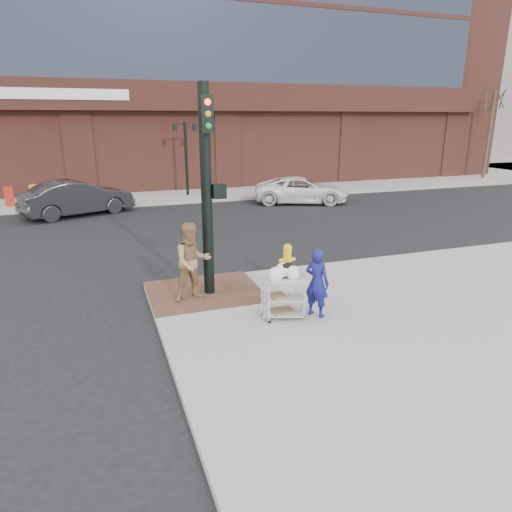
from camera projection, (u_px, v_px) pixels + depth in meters
name	position (u px, v px, depth m)	size (l,w,h in m)	color
ground	(238.00, 307.00, 10.98)	(220.00, 220.00, 0.00)	black
sidewalk_far	(263.00, 164.00, 43.81)	(65.00, 36.00, 0.15)	gray
brick_curb_ramp	(205.00, 291.00, 11.55)	(2.80, 2.40, 0.01)	#543227
filler_block	(458.00, 78.00, 55.40)	(14.00, 20.00, 18.00)	slate
bare_tree_a	(495.00, 89.00, 31.70)	(1.80, 1.80, 7.20)	#382B21
lamp_post	(186.00, 151.00, 25.28)	(1.32, 0.22, 4.00)	black
traffic_signal_pole	(208.00, 186.00, 10.70)	(0.61, 0.51, 5.00)	black
woman_blue	(317.00, 283.00, 9.95)	(0.57, 0.37, 1.55)	navy
pedestrian_tan	(192.00, 262.00, 10.80)	(0.92, 0.72, 1.90)	#956C46
sedan_dark	(77.00, 198.00, 21.07)	(1.73, 4.96, 1.63)	black
minivan_white	(301.00, 190.00, 24.17)	(2.27, 4.92, 1.37)	white
utility_cart	(283.00, 294.00, 9.92)	(0.99, 0.75, 1.23)	#AAAAB0
fire_hydrant	(287.00, 260.00, 12.43)	(0.45, 0.32, 0.97)	gold
newsbox_red	(9.00, 196.00, 22.55)	(0.41, 0.37, 0.98)	#A62213
newsbox_yellow	(36.00, 195.00, 22.97)	(0.42, 0.38, 1.00)	yellow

